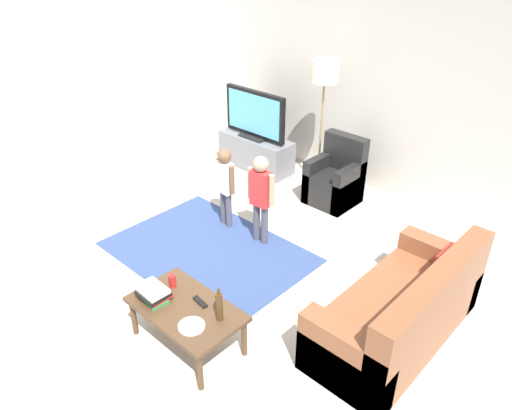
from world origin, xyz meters
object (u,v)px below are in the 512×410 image
tv (255,115)px  bottle (219,306)px  plate (192,326)px  child_near_tv (225,181)px  tv_remote (200,302)px  book_stack (154,294)px  floor_lamp (325,79)px  armchair (336,181)px  coffee_table (186,311)px  soda_can (172,281)px  couch (405,315)px  child_center (261,192)px  tv_stand (256,153)px

tv → bottle: size_ratio=3.40×
tv → plate: bearing=-54.1°
child_near_tv → bottle: bearing=-44.9°
bottle → tv_remote: size_ratio=1.90×
tv → plate: tv is taller
book_stack → tv_remote: size_ratio=1.68×
child_near_tv → bottle: size_ratio=3.11×
tv → book_stack: bearing=-60.4°
floor_lamp → tv_remote: bearing=-71.0°
armchair → child_near_tv: bearing=-113.6°
armchair → coffee_table: armchair is taller
coffee_table → bottle: size_ratio=3.09×
floor_lamp → soda_can: size_ratio=14.83×
couch → coffee_table: couch is taller
book_stack → tv: bearing=119.6°
coffee_table → book_stack: bearing=-155.5°
child_near_tv → child_center: 0.56m
armchair → couch: bearing=-41.6°
armchair → coffee_table: 3.11m
tv_stand → book_stack: size_ratio=4.19×
child_near_tv → tv_remote: 1.97m
floor_lamp → tv_remote: size_ratio=10.47×
child_center → book_stack: bearing=-78.0°
tv_stand → book_stack: book_stack is taller
couch → child_center: bearing=171.4°
tv_stand → floor_lamp: 1.69m
tv_stand → coffee_table: 3.73m
armchair → plate: size_ratio=4.09×
child_near_tv → floor_lamp: bearing=83.4°
tv_stand → coffee_table: size_ratio=1.20×
armchair → book_stack: 3.20m
book_stack → floor_lamp: bearing=102.5°
tv_stand → plate: bearing=-54.3°
floor_lamp → tv: bearing=-170.8°
tv → armchair: size_ratio=1.22×
tv → tv_remote: bearing=-54.0°
child_center → bottle: size_ratio=3.35×
couch → tv_remote: size_ratio=10.59×
floor_lamp → tv_remote: 3.49m
tv → child_center: tv is taller
tv → tv_remote: tv is taller
tv_stand → book_stack: 3.70m
bottle → floor_lamp: bearing=113.1°
tv_stand → armchair: 1.51m
tv_stand → coffee_table: tv_stand is taller
book_stack → tv_remote: 0.41m
tv_stand → child_near_tv: bearing=-59.1°
tv_stand → book_stack: bearing=-60.5°
coffee_table → soda_can: (-0.30, 0.10, 0.11)m
tv_remote → soda_can: size_ratio=1.42×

